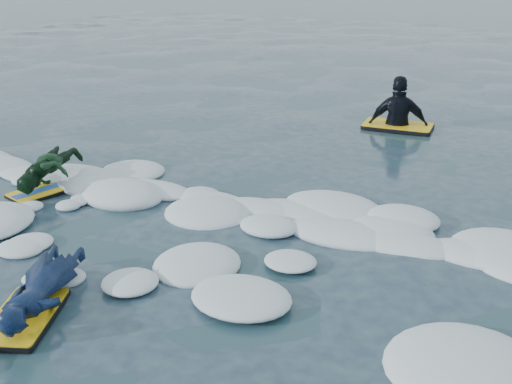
{
  "coord_description": "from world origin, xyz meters",
  "views": [
    {
      "loc": [
        3.06,
        -4.91,
        3.1
      ],
      "look_at": [
        0.07,
        1.6,
        0.27
      ],
      "focal_mm": 45.0,
      "sensor_mm": 36.0,
      "label": 1
    }
  ],
  "objects": [
    {
      "name": "prone_woman_unit",
      "position": [
        -0.76,
        -1.19,
        0.19
      ],
      "size": [
        0.98,
        1.54,
        0.36
      ],
      "rotation": [
        0.0,
        0.0,
        1.93
      ],
      "color": "black",
      "rests_on": "ground"
    },
    {
      "name": "ground",
      "position": [
        0.0,
        0.0,
        0.0
      ],
      "size": [
        120.0,
        120.0,
        0.0
      ],
      "primitive_type": "plane",
      "color": "#1C3B44",
      "rests_on": "ground"
    },
    {
      "name": "prone_child_unit",
      "position": [
        -2.71,
        1.15,
        0.24
      ],
      "size": [
        0.83,
        1.32,
        0.48
      ],
      "rotation": [
        0.0,
        0.0,
        1.27
      ],
      "color": "black",
      "rests_on": "ground"
    },
    {
      "name": "foam_band",
      "position": [
        0.0,
        1.03,
        0.0
      ],
      "size": [
        12.0,
        3.1,
        0.3
      ],
      "primitive_type": null,
      "color": "white",
      "rests_on": "ground"
    },
    {
      "name": "waiting_rider_unit",
      "position": [
        0.79,
        5.99,
        0.04
      ],
      "size": [
        1.21,
        0.7,
        1.78
      ],
      "rotation": [
        0.0,
        0.0,
        0.04
      ],
      "color": "black",
      "rests_on": "ground"
    }
  ]
}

